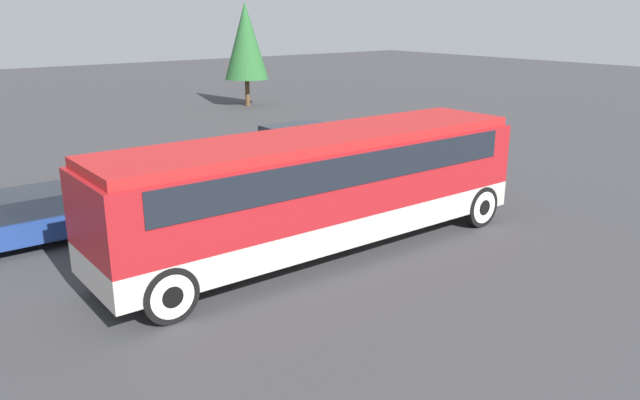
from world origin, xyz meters
The scene contains 5 objects.
ground_plane centered at (0.00, 0.00, 0.00)m, with size 120.00×120.00×0.00m, color #38383A.
tour_bus centered at (0.10, 0.00, 1.76)m, with size 10.97×2.61×2.90m.
parked_car_near centered at (5.29, 8.17, 0.70)m, with size 4.80×1.87×1.42m.
parked_car_mid centered at (-5.52, 4.80, 0.68)m, with size 4.63×1.80×1.35m.
tree_center centered at (11.47, 22.25, 3.91)m, with size 2.64×2.64×6.19m.
Camera 1 is at (-8.63, -11.21, 5.57)m, focal length 35.00 mm.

